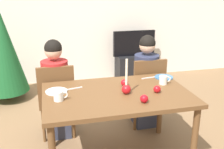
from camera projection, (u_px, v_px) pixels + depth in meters
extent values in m
cube|color=silver|center=(80.00, 10.00, 4.77)|extent=(6.40, 0.10, 2.60)
cube|color=brown|center=(117.00, 95.00, 2.56)|extent=(1.40, 0.90, 0.04)
cylinder|color=brown|center=(194.00, 142.00, 2.47)|extent=(0.06, 0.06, 0.71)
cylinder|color=brown|center=(51.00, 118.00, 2.90)|extent=(0.06, 0.06, 0.71)
cylinder|color=brown|center=(160.00, 106.00, 3.19)|extent=(0.06, 0.06, 0.71)
cube|color=brown|center=(57.00, 100.00, 3.17)|extent=(0.40, 0.40, 0.04)
cube|color=brown|center=(56.00, 86.00, 2.92)|extent=(0.40, 0.04, 0.45)
cylinder|color=brown|center=(71.00, 110.00, 3.44)|extent=(0.04, 0.04, 0.41)
cylinder|color=brown|center=(44.00, 113.00, 3.36)|extent=(0.04, 0.04, 0.41)
cylinder|color=brown|center=(74.00, 122.00, 3.12)|extent=(0.04, 0.04, 0.41)
cylinder|color=brown|center=(44.00, 126.00, 3.05)|extent=(0.04, 0.04, 0.41)
cube|color=brown|center=(144.00, 92.00, 3.42)|extent=(0.40, 0.40, 0.04)
cube|color=brown|center=(150.00, 78.00, 3.17)|extent=(0.40, 0.04, 0.45)
cylinder|color=brown|center=(151.00, 101.00, 3.68)|extent=(0.04, 0.04, 0.41)
cylinder|color=brown|center=(127.00, 104.00, 3.61)|extent=(0.04, 0.04, 0.41)
cylinder|color=brown|center=(161.00, 112.00, 3.37)|extent=(0.04, 0.04, 0.41)
cylinder|color=brown|center=(135.00, 115.00, 3.29)|extent=(0.04, 0.04, 0.41)
cube|color=#33384C|center=(58.00, 118.00, 3.19)|extent=(0.28, 0.28, 0.45)
cylinder|color=#AD2323|center=(55.00, 81.00, 3.04)|extent=(0.30, 0.30, 0.48)
sphere|color=tan|center=(53.00, 51.00, 2.93)|extent=(0.19, 0.19, 0.19)
sphere|color=black|center=(53.00, 48.00, 2.92)|extent=(0.19, 0.19, 0.19)
cube|color=#33384C|center=(145.00, 108.00, 3.44)|extent=(0.28, 0.28, 0.45)
cylinder|color=#282D47|center=(146.00, 74.00, 3.29)|extent=(0.30, 0.30, 0.48)
sphere|color=tan|center=(147.00, 46.00, 3.17)|extent=(0.19, 0.19, 0.19)
sphere|color=black|center=(147.00, 43.00, 3.16)|extent=(0.19, 0.19, 0.19)
cube|color=black|center=(133.00, 68.00, 5.05)|extent=(0.64, 0.40, 0.48)
cube|color=black|center=(134.00, 43.00, 4.90)|extent=(0.79, 0.04, 0.46)
cube|color=black|center=(134.00, 43.00, 4.90)|extent=(0.76, 0.05, 0.46)
cylinder|color=brown|center=(9.00, 95.00, 4.25)|extent=(0.08, 0.08, 0.14)
cone|color=#195628|center=(3.00, 49.00, 4.01)|extent=(0.67, 0.67, 1.34)
sphere|color=red|center=(126.00, 89.00, 2.52)|extent=(0.09, 0.09, 0.09)
cylinder|color=#EFE5C6|center=(127.00, 72.00, 2.47)|extent=(0.02, 0.02, 0.25)
cylinder|color=silver|center=(56.00, 91.00, 2.58)|extent=(0.21, 0.21, 0.01)
cylinder|color=teal|center=(164.00, 77.00, 2.97)|extent=(0.20, 0.20, 0.01)
cylinder|color=white|center=(58.00, 96.00, 2.38)|extent=(0.09, 0.09, 0.09)
torus|color=white|center=(65.00, 95.00, 2.39)|extent=(0.06, 0.01, 0.06)
cylinder|color=silver|center=(163.00, 80.00, 2.77)|extent=(0.08, 0.08, 0.09)
torus|color=silver|center=(168.00, 79.00, 2.78)|extent=(0.06, 0.01, 0.06)
cube|color=silver|center=(74.00, 89.00, 2.65)|extent=(0.18, 0.06, 0.01)
cube|color=silver|center=(149.00, 78.00, 2.96)|extent=(0.18, 0.04, 0.01)
sphere|color=#B30F18|center=(144.00, 99.00, 2.34)|extent=(0.07, 0.07, 0.07)
sphere|color=#AC1219|center=(125.00, 83.00, 2.71)|extent=(0.08, 0.08, 0.08)
sphere|color=red|center=(157.00, 89.00, 2.55)|extent=(0.07, 0.07, 0.07)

